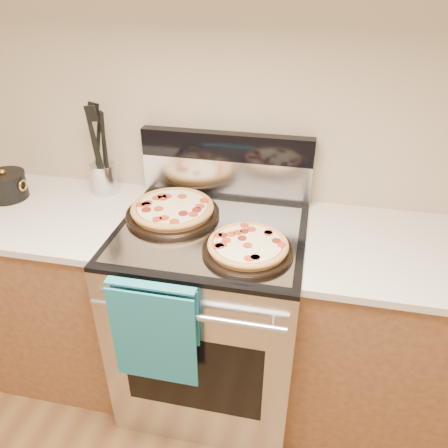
% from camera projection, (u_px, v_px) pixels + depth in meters
% --- Properties ---
extents(wall_back, '(4.00, 0.00, 4.00)m').
position_uv_depth(wall_back, '(228.00, 100.00, 1.83)').
color(wall_back, tan).
rests_on(wall_back, ground).
extents(range_body, '(0.76, 0.68, 0.90)m').
position_uv_depth(range_body, '(212.00, 317.00, 2.00)').
color(range_body, '#B7B7BC').
rests_on(range_body, ground).
extents(oven_window, '(0.56, 0.01, 0.40)m').
position_uv_depth(oven_window, '(193.00, 375.00, 1.72)').
color(oven_window, black).
rests_on(oven_window, range_body).
extents(cooktop, '(0.76, 0.68, 0.02)m').
position_uv_depth(cooktop, '(211.00, 232.00, 1.76)').
color(cooktop, black).
rests_on(cooktop, range_body).
extents(backsplash_lower, '(0.76, 0.06, 0.18)m').
position_uv_depth(backsplash_lower, '(226.00, 178.00, 1.97)').
color(backsplash_lower, silver).
rests_on(backsplash_lower, cooktop).
extents(backsplash_upper, '(0.76, 0.06, 0.12)m').
position_uv_depth(backsplash_upper, '(226.00, 146.00, 1.89)').
color(backsplash_upper, black).
rests_on(backsplash_upper, backsplash_lower).
extents(oven_handle, '(0.70, 0.03, 0.03)m').
position_uv_depth(oven_handle, '(186.00, 315.00, 1.51)').
color(oven_handle, silver).
rests_on(oven_handle, range_body).
extents(dish_towel, '(0.32, 0.05, 0.42)m').
position_uv_depth(dish_towel, '(155.00, 331.00, 1.58)').
color(dish_towel, '#1A7582').
rests_on(dish_towel, oven_handle).
extents(foil_sheet, '(0.70, 0.55, 0.01)m').
position_uv_depth(foil_sheet, '(209.00, 233.00, 1.73)').
color(foil_sheet, gray).
rests_on(foil_sheet, cooktop).
extents(cabinet_left, '(1.00, 0.62, 0.88)m').
position_uv_depth(cabinet_left, '(43.00, 289.00, 2.19)').
color(cabinet_left, brown).
rests_on(cabinet_left, ground).
extents(countertop_left, '(1.02, 0.64, 0.03)m').
position_uv_depth(countertop_left, '(21.00, 210.00, 1.95)').
color(countertop_left, beige).
rests_on(countertop_left, cabinet_left).
extents(cabinet_right, '(1.00, 0.62, 0.88)m').
position_uv_depth(cabinet_right, '(413.00, 343.00, 1.87)').
color(cabinet_right, brown).
rests_on(cabinet_right, ground).
extents(countertop_right, '(1.02, 0.64, 0.03)m').
position_uv_depth(countertop_right, '(440.00, 257.00, 1.64)').
color(countertop_right, beige).
rests_on(countertop_right, cabinet_right).
extents(pepperoni_pizza_back, '(0.50, 0.50, 0.05)m').
position_uv_depth(pepperoni_pizza_back, '(173.00, 210.00, 1.83)').
color(pepperoni_pizza_back, '#AF6C35').
rests_on(pepperoni_pizza_back, foil_sheet).
extents(pepperoni_pizza_front, '(0.39, 0.39, 0.04)m').
position_uv_depth(pepperoni_pizza_front, '(248.00, 247.00, 1.60)').
color(pepperoni_pizza_front, '#AF6C35').
rests_on(pepperoni_pizza_front, foil_sheet).
extents(utensil_crock, '(0.12, 0.12, 0.14)m').
position_uv_depth(utensil_crock, '(104.00, 179.00, 2.03)').
color(utensil_crock, silver).
rests_on(utensil_crock, countertop_left).
extents(saucepan, '(0.19, 0.19, 0.11)m').
position_uv_depth(saucepan, '(6.00, 187.00, 1.99)').
color(saucepan, black).
rests_on(saucepan, countertop_left).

